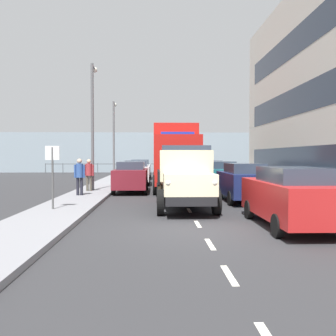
# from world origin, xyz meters

# --- Properties ---
(ground_plane) EXTENTS (80.00, 80.00, 0.00)m
(ground_plane) POSITION_xyz_m (0.00, -11.52, 0.00)
(ground_plane) COLOR #2D2D30
(sidewalk_left) EXTENTS (2.20, 44.43, 0.15)m
(sidewalk_left) POSITION_xyz_m (-4.69, -11.52, 0.07)
(sidewalk_left) COLOR gray
(sidewalk_left) RESTS_ON ground_plane
(sidewalk_right) EXTENTS (2.20, 44.43, 0.15)m
(sidewalk_right) POSITION_xyz_m (4.69, -11.52, 0.07)
(sidewalk_right) COLOR gray
(sidewalk_right) RESTS_ON ground_plane
(road_centreline_markings) EXTENTS (0.12, 39.16, 0.01)m
(road_centreline_markings) POSITION_xyz_m (0.00, -9.93, 0.00)
(road_centreline_markings) COLOR silver
(road_centreline_markings) RESTS_ON ground_plane
(sea_horizon) EXTENTS (80.00, 0.80, 5.00)m
(sea_horizon) POSITION_xyz_m (0.00, -36.73, 2.50)
(sea_horizon) COLOR #84939E
(sea_horizon) RESTS_ON ground_plane
(seawall_railing) EXTENTS (28.08, 0.08, 1.20)m
(seawall_railing) POSITION_xyz_m (-0.00, -33.13, 0.92)
(seawall_railing) COLOR #4C5156
(seawall_railing) RESTS_ON ground_plane
(truck_vintage_cream) EXTENTS (2.17, 5.64, 2.43)m
(truck_vintage_cream) POSITION_xyz_m (0.13, -3.74, 1.18)
(truck_vintage_cream) COLOR black
(truck_vintage_cream) RESTS_ON ground_plane
(lorry_cargo_red) EXTENTS (2.58, 8.20, 3.87)m
(lorry_cargo_red) POSITION_xyz_m (0.11, -12.05, 2.08)
(lorry_cargo_red) COLOR red
(lorry_cargo_red) RESTS_ON ground_plane
(car_red_kerbside_near) EXTENTS (1.91, 4.56, 1.72)m
(car_red_kerbside_near) POSITION_xyz_m (-2.64, -0.20, 0.90)
(car_red_kerbside_near) COLOR #B21E1E
(car_red_kerbside_near) RESTS_ON ground_plane
(car_navy_kerbside_1) EXTENTS (1.81, 4.10, 1.72)m
(car_navy_kerbside_1) POSITION_xyz_m (-2.64, -6.10, 0.89)
(car_navy_kerbside_1) COLOR navy
(car_navy_kerbside_1) RESTS_ON ground_plane
(car_teal_kerbside_2) EXTENTS (1.81, 3.81, 1.72)m
(car_teal_kerbside_2) POSITION_xyz_m (-2.64, -11.89, 0.89)
(car_teal_kerbside_2) COLOR #1E6670
(car_teal_kerbside_2) RESTS_ON ground_plane
(car_grey_kerbside_3) EXTENTS (1.94, 4.40, 1.72)m
(car_grey_kerbside_3) POSITION_xyz_m (-2.64, -16.68, 0.90)
(car_grey_kerbside_3) COLOR slate
(car_grey_kerbside_3) RESTS_ON ground_plane
(car_maroon_oppositeside_0) EXTENTS (1.85, 4.28, 1.72)m
(car_maroon_oppositeside_0) POSITION_xyz_m (2.64, -10.62, 0.90)
(car_maroon_oppositeside_0) COLOR maroon
(car_maroon_oppositeside_0) RESTS_ON ground_plane
(car_white_oppositeside_1) EXTENTS (1.95, 4.33, 1.72)m
(car_white_oppositeside_1) POSITION_xyz_m (2.64, -16.42, 0.90)
(car_white_oppositeside_1) COLOR white
(car_white_oppositeside_1) RESTS_ON ground_plane
(car_silver_oppositeside_2) EXTENTS (1.90, 4.20, 1.72)m
(car_silver_oppositeside_2) POSITION_xyz_m (2.64, -23.03, 0.90)
(car_silver_oppositeside_2) COLOR #B7BABF
(car_silver_oppositeside_2) RESTS_ON ground_plane
(pedestrian_in_dark_coat) EXTENTS (0.53, 0.34, 1.76)m
(pedestrian_in_dark_coat) POSITION_xyz_m (4.92, -7.75, 1.19)
(pedestrian_in_dark_coat) COLOR black
(pedestrian_in_dark_coat) RESTS_ON sidewalk_right
(pedestrian_couple_a) EXTENTS (0.53, 0.34, 1.71)m
(pedestrian_couple_a) POSITION_xyz_m (4.87, -9.97, 1.16)
(pedestrian_couple_a) COLOR #4C473D
(pedestrian_couple_a) RESTS_ON sidewalk_right
(lamp_post_promenade) EXTENTS (0.32, 1.14, 7.00)m
(lamp_post_promenade) POSITION_xyz_m (4.75, -10.65, 4.28)
(lamp_post_promenade) COLOR #59595B
(lamp_post_promenade) RESTS_ON sidewalk_right
(lamp_post_far) EXTENTS (0.32, 1.14, 6.34)m
(lamp_post_far) POSITION_xyz_m (4.67, -20.39, 3.93)
(lamp_post_far) COLOR #59595B
(lamp_post_far) RESTS_ON sidewalk_right
(street_sign) EXTENTS (0.50, 0.07, 2.25)m
(street_sign) POSITION_xyz_m (4.92, -3.06, 1.68)
(street_sign) COLOR #4C4C4C
(street_sign) RESTS_ON sidewalk_right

